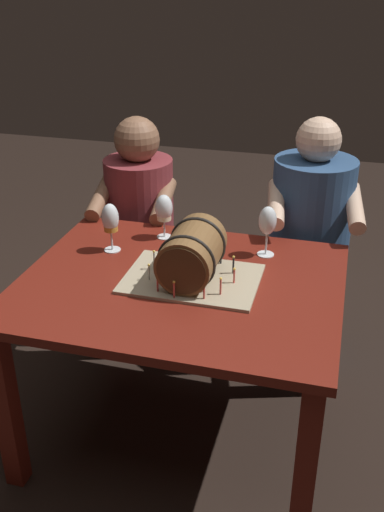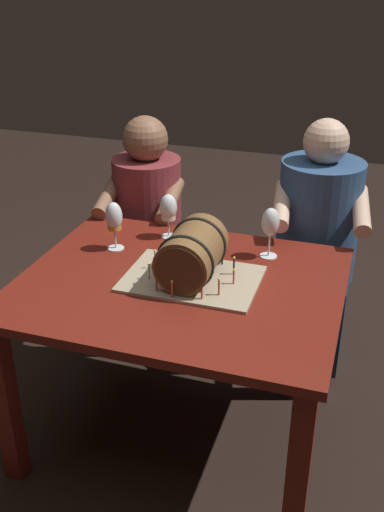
% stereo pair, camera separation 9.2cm
% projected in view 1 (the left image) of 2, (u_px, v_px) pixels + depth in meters
% --- Properties ---
extents(ground_plane, '(8.00, 8.00, 0.00)m').
position_uv_depth(ground_plane, '(182.00, 430.00, 2.50)').
color(ground_plane, black).
extents(dining_table, '(1.18, 0.94, 0.72)m').
position_uv_depth(dining_table, '(180.00, 307.00, 2.22)').
color(dining_table, maroon).
rests_on(dining_table, ground).
extents(barrel_cake, '(0.49, 0.34, 0.22)m').
position_uv_depth(barrel_cake, '(192.00, 257.00, 2.13)').
color(barrel_cake, tan).
rests_on(barrel_cake, dining_table).
extents(wine_glass_white, '(0.07, 0.07, 0.19)m').
position_uv_depth(wine_glass_white, '(164.00, 210.00, 2.46)').
color(wine_glass_white, white).
rests_on(wine_glass_white, dining_table).
extents(wine_glass_empty, '(0.07, 0.07, 0.21)m').
position_uv_depth(wine_glass_empty, '(268.00, 222.00, 2.30)').
color(wine_glass_empty, white).
rests_on(wine_glass_empty, dining_table).
extents(wine_glass_amber, '(0.07, 0.07, 0.20)m').
position_uv_depth(wine_glass_amber, '(110.00, 220.00, 2.34)').
color(wine_glass_amber, white).
rests_on(wine_glass_amber, dining_table).
extents(person_seated_left, '(0.40, 0.49, 1.14)m').
position_uv_depth(person_seated_left, '(141.00, 239.00, 2.97)').
color(person_seated_left, '#4C1B1E').
rests_on(person_seated_left, ground).
extents(person_seated_right, '(0.44, 0.52, 1.19)m').
position_uv_depth(person_seated_right, '(308.00, 250.00, 2.76)').
color(person_seated_right, '#1B2D46').
rests_on(person_seated_right, ground).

